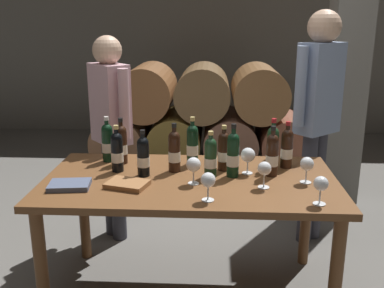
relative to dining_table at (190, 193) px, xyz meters
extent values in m
cube|color=slate|center=(0.00, 4.20, 0.73)|extent=(10.00, 0.24, 2.80)
cylinder|color=brown|center=(-0.95, 2.60, -0.37)|extent=(0.60, 0.90, 0.60)
cylinder|color=brown|center=(-0.32, 2.60, -0.37)|extent=(0.60, 0.90, 0.60)
cylinder|color=brown|center=(0.31, 2.60, -0.37)|extent=(0.60, 0.90, 0.60)
cylinder|color=brown|center=(0.95, 2.60, -0.37)|extent=(0.60, 0.90, 0.60)
cylinder|color=brown|center=(-0.63, 2.60, 0.18)|extent=(0.60, 0.90, 0.60)
cylinder|color=brown|center=(0.00, 2.60, 0.18)|extent=(0.60, 0.90, 0.60)
cylinder|color=brown|center=(0.63, 2.60, 0.18)|extent=(0.60, 0.90, 0.60)
cube|color=slate|center=(1.30, 1.60, 0.63)|extent=(0.32, 0.32, 2.60)
cube|color=brown|center=(0.00, 0.00, 0.07)|extent=(1.70, 0.90, 0.04)
cylinder|color=brown|center=(-0.77, -0.39, -0.31)|extent=(0.07, 0.07, 0.72)
cylinder|color=brown|center=(0.77, -0.39, -0.31)|extent=(0.07, 0.07, 0.72)
cylinder|color=brown|center=(-0.77, 0.39, -0.31)|extent=(0.07, 0.07, 0.72)
cylinder|color=brown|center=(0.77, 0.39, -0.31)|extent=(0.07, 0.07, 0.72)
cylinder|color=black|center=(-0.45, 0.26, 0.19)|extent=(0.07, 0.07, 0.21)
sphere|color=black|center=(-0.45, 0.26, 0.30)|extent=(0.07, 0.07, 0.07)
cylinder|color=black|center=(-0.45, 0.26, 0.33)|extent=(0.03, 0.03, 0.07)
cylinder|color=black|center=(-0.45, 0.26, 0.38)|extent=(0.03, 0.03, 0.02)
cylinder|color=silver|center=(-0.45, 0.26, 0.18)|extent=(0.07, 0.07, 0.06)
cylinder|color=black|center=(-0.45, 0.10, 0.19)|extent=(0.07, 0.07, 0.20)
sphere|color=black|center=(-0.45, 0.10, 0.30)|extent=(0.07, 0.07, 0.07)
cylinder|color=black|center=(-0.45, 0.10, 0.32)|extent=(0.03, 0.03, 0.06)
cylinder|color=tan|center=(-0.45, 0.10, 0.37)|extent=(0.03, 0.03, 0.02)
cylinder|color=silver|center=(-0.45, 0.10, 0.18)|extent=(0.07, 0.07, 0.06)
cylinder|color=black|center=(0.20, 0.16, 0.19)|extent=(0.07, 0.07, 0.20)
sphere|color=black|center=(0.20, 0.16, 0.29)|extent=(0.07, 0.07, 0.07)
cylinder|color=black|center=(0.20, 0.16, 0.32)|extent=(0.03, 0.03, 0.06)
cylinder|color=tan|center=(0.20, 0.16, 0.36)|extent=(0.03, 0.03, 0.02)
cylinder|color=silver|center=(0.20, 0.16, 0.18)|extent=(0.07, 0.07, 0.06)
cylinder|color=black|center=(0.25, 0.05, 0.20)|extent=(0.07, 0.07, 0.22)
sphere|color=black|center=(0.25, 0.05, 0.32)|extent=(0.07, 0.07, 0.07)
cylinder|color=black|center=(0.25, 0.05, 0.35)|extent=(0.03, 0.03, 0.07)
cylinder|color=black|center=(0.25, 0.05, 0.40)|extent=(0.03, 0.03, 0.03)
cylinder|color=silver|center=(0.25, 0.05, 0.19)|extent=(0.07, 0.07, 0.07)
cylinder|color=#19381E|center=(0.12, 0.03, 0.19)|extent=(0.07, 0.07, 0.19)
sphere|color=#19381E|center=(0.12, 0.03, 0.29)|extent=(0.07, 0.07, 0.07)
cylinder|color=#19381E|center=(0.12, 0.03, 0.31)|extent=(0.03, 0.03, 0.06)
cylinder|color=tan|center=(0.12, 0.03, 0.36)|extent=(0.03, 0.03, 0.02)
cylinder|color=silver|center=(0.12, 0.03, 0.18)|extent=(0.07, 0.07, 0.06)
cylinder|color=black|center=(0.48, 0.07, 0.20)|extent=(0.07, 0.07, 0.21)
sphere|color=black|center=(0.48, 0.07, 0.31)|extent=(0.07, 0.07, 0.07)
cylinder|color=black|center=(0.48, 0.07, 0.33)|extent=(0.03, 0.03, 0.07)
cylinder|color=black|center=(0.48, 0.07, 0.38)|extent=(0.03, 0.03, 0.02)
cylinder|color=silver|center=(0.48, 0.07, 0.19)|extent=(0.07, 0.07, 0.06)
cylinder|color=black|center=(0.58, 0.23, 0.19)|extent=(0.07, 0.07, 0.21)
sphere|color=black|center=(0.58, 0.23, 0.30)|extent=(0.07, 0.07, 0.07)
cylinder|color=black|center=(0.58, 0.23, 0.33)|extent=(0.03, 0.03, 0.06)
cylinder|color=#B21E23|center=(0.58, 0.23, 0.37)|extent=(0.03, 0.03, 0.02)
cylinder|color=silver|center=(0.58, 0.23, 0.18)|extent=(0.07, 0.07, 0.06)
cylinder|color=#19381E|center=(0.49, 0.20, 0.20)|extent=(0.07, 0.07, 0.22)
sphere|color=#19381E|center=(0.49, 0.20, 0.32)|extent=(0.07, 0.07, 0.07)
cylinder|color=#19381E|center=(0.49, 0.20, 0.35)|extent=(0.03, 0.03, 0.07)
cylinder|color=#B21E23|center=(0.49, 0.20, 0.39)|extent=(0.03, 0.03, 0.03)
cylinder|color=silver|center=(0.49, 0.20, 0.19)|extent=(0.07, 0.07, 0.07)
cylinder|color=black|center=(0.00, 0.25, 0.20)|extent=(0.07, 0.07, 0.22)
sphere|color=black|center=(0.00, 0.25, 0.31)|extent=(0.07, 0.07, 0.07)
cylinder|color=black|center=(0.00, 0.25, 0.34)|extent=(0.03, 0.03, 0.07)
cylinder|color=tan|center=(0.00, 0.25, 0.39)|extent=(0.03, 0.03, 0.02)
cylinder|color=silver|center=(0.00, 0.25, 0.19)|extent=(0.07, 0.07, 0.06)
cylinder|color=black|center=(-0.55, 0.29, 0.19)|extent=(0.07, 0.07, 0.21)
sphere|color=black|center=(-0.55, 0.29, 0.30)|extent=(0.07, 0.07, 0.07)
cylinder|color=black|center=(-0.55, 0.29, 0.33)|extent=(0.03, 0.03, 0.06)
cylinder|color=silver|center=(-0.55, 0.29, 0.37)|extent=(0.03, 0.03, 0.02)
cylinder|color=silver|center=(-0.55, 0.29, 0.18)|extent=(0.07, 0.07, 0.06)
cylinder|color=black|center=(-0.28, 0.03, 0.19)|extent=(0.07, 0.07, 0.19)
sphere|color=black|center=(-0.28, 0.03, 0.29)|extent=(0.07, 0.07, 0.07)
cylinder|color=black|center=(-0.28, 0.03, 0.32)|extent=(0.03, 0.03, 0.06)
cylinder|color=black|center=(-0.28, 0.03, 0.36)|extent=(0.03, 0.03, 0.02)
cylinder|color=silver|center=(-0.28, 0.03, 0.18)|extent=(0.07, 0.07, 0.06)
cylinder|color=black|center=(-0.10, 0.12, 0.20)|extent=(0.07, 0.07, 0.21)
sphere|color=black|center=(-0.10, 0.12, 0.31)|extent=(0.07, 0.07, 0.07)
cylinder|color=black|center=(-0.10, 0.12, 0.33)|extent=(0.03, 0.03, 0.07)
cylinder|color=black|center=(-0.10, 0.12, 0.38)|extent=(0.03, 0.03, 0.02)
cylinder|color=silver|center=(-0.10, 0.12, 0.19)|extent=(0.07, 0.07, 0.06)
cylinder|color=white|center=(0.67, -0.34, 0.09)|extent=(0.06, 0.06, 0.00)
cylinder|color=white|center=(0.67, -0.34, 0.13)|extent=(0.01, 0.01, 0.07)
sphere|color=white|center=(0.67, -0.34, 0.20)|extent=(0.07, 0.07, 0.07)
cylinder|color=white|center=(0.41, -0.13, 0.09)|extent=(0.06, 0.06, 0.00)
cylinder|color=white|center=(0.41, -0.13, 0.13)|extent=(0.01, 0.01, 0.07)
sphere|color=white|center=(0.41, -0.13, 0.20)|extent=(0.08, 0.08, 0.08)
cylinder|color=white|center=(0.02, -0.09, 0.09)|extent=(0.06, 0.06, 0.00)
cylinder|color=white|center=(0.02, -0.09, 0.13)|extent=(0.01, 0.01, 0.07)
sphere|color=white|center=(0.02, -0.09, 0.21)|extent=(0.08, 0.08, 0.08)
cylinder|color=white|center=(0.34, 0.10, 0.09)|extent=(0.06, 0.06, 0.00)
cylinder|color=white|center=(0.34, 0.10, 0.13)|extent=(0.01, 0.01, 0.07)
sphere|color=white|center=(0.34, 0.10, 0.21)|extent=(0.09, 0.09, 0.09)
cylinder|color=white|center=(0.11, -0.32, 0.09)|extent=(0.06, 0.06, 0.00)
cylinder|color=white|center=(0.11, -0.32, 0.13)|extent=(0.01, 0.01, 0.07)
sphere|color=white|center=(0.11, -0.32, 0.20)|extent=(0.08, 0.08, 0.08)
cylinder|color=white|center=(0.66, -0.04, 0.09)|extent=(0.06, 0.06, 0.00)
cylinder|color=white|center=(0.66, -0.04, 0.13)|extent=(0.01, 0.01, 0.07)
sphere|color=white|center=(0.66, -0.04, 0.20)|extent=(0.08, 0.08, 0.08)
cube|color=#936038|center=(-0.34, -0.15, 0.11)|extent=(0.25, 0.21, 0.03)
cube|color=#4C5670|center=(-0.65, -0.18, 0.11)|extent=(0.24, 0.19, 0.03)
cylinder|color=#383842|center=(0.92, 0.79, -0.24)|extent=(0.11, 0.11, 0.85)
cylinder|color=#383842|center=(0.83, 0.71, -0.24)|extent=(0.11, 0.11, 0.85)
cube|color=#8499BC|center=(0.88, 0.75, 0.51)|extent=(0.36, 0.34, 0.64)
cylinder|color=#8499BC|center=(1.04, 0.89, 0.54)|extent=(0.08, 0.08, 0.54)
cylinder|color=#8499BC|center=(0.72, 0.61, 0.54)|extent=(0.08, 0.08, 0.54)
sphere|color=tan|center=(0.88, 0.75, 0.93)|extent=(0.23, 0.23, 0.23)
cylinder|color=#383842|center=(-0.66, 0.76, -0.28)|extent=(0.11, 0.11, 0.77)
cylinder|color=#383842|center=(-0.59, 0.68, -0.28)|extent=(0.11, 0.11, 0.77)
cube|color=#CC9EA8|center=(-0.62, 0.72, 0.39)|extent=(0.35, 0.36, 0.58)
cylinder|color=#CC9EA8|center=(-0.76, 0.88, 0.42)|extent=(0.08, 0.08, 0.49)
cylinder|color=#CC9EA8|center=(-0.49, 0.56, 0.42)|extent=(0.08, 0.08, 0.49)
sphere|color=tan|center=(-0.62, 0.72, 0.77)|extent=(0.21, 0.21, 0.21)
camera|label=1|loc=(0.14, -2.43, 1.00)|focal=41.57mm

